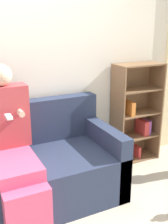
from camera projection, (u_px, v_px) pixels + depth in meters
back_wall at (6, 66)px, 2.79m from camera, size 10.00×0.06×2.55m
couch at (6, 178)px, 2.62m from camera, size 2.18×0.88×0.93m
adult_seated at (11, 142)px, 2.45m from camera, size 0.43×0.82×1.35m
bookshelf at (135, 114)px, 3.51m from camera, size 0.59×0.30×1.23m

